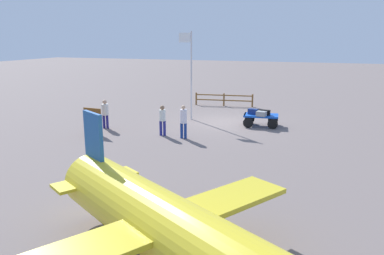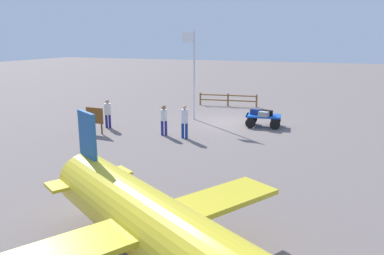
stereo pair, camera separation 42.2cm
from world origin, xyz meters
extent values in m
plane|color=slate|center=(0.00, 0.00, 0.00)|extent=(120.00, 120.00, 0.00)
cube|color=blue|center=(-2.14, 0.25, 0.61)|extent=(2.02, 1.31, 0.10)
cube|color=blue|center=(-1.24, 0.36, 0.61)|extent=(0.20, 1.04, 0.10)
cylinder|color=black|center=(-1.54, 0.89, 0.28)|extent=(0.57, 0.19, 0.56)
cylinder|color=black|center=(-1.41, -0.23, 0.28)|extent=(0.57, 0.19, 0.56)
cylinder|color=black|center=(-2.86, 0.73, 0.28)|extent=(0.57, 0.19, 0.56)
cylinder|color=black|center=(-2.73, -0.39, 0.28)|extent=(0.57, 0.19, 0.56)
cube|color=gray|center=(-2.22, 0.69, 0.80)|extent=(0.59, 0.48, 0.27)
cube|color=black|center=(-2.32, 0.32, 0.81)|extent=(0.65, 0.33, 0.29)
cube|color=navy|center=(-1.68, 0.29, 0.82)|extent=(0.60, 0.40, 0.31)
cube|color=navy|center=(-2.30, 0.29, 0.80)|extent=(0.49, 0.34, 0.28)
cylinder|color=navy|center=(2.14, 4.05, 0.39)|extent=(0.14, 0.14, 0.77)
cylinder|color=navy|center=(2.34, 4.06, 0.39)|extent=(0.14, 0.14, 0.77)
cylinder|color=silver|center=(2.24, 4.05, 1.05)|extent=(0.33, 0.33, 0.57)
sphere|color=#876347|center=(2.24, 4.05, 1.45)|extent=(0.23, 0.23, 0.23)
cylinder|color=navy|center=(0.94, 4.22, 0.39)|extent=(0.14, 0.14, 0.78)
cylinder|color=navy|center=(1.14, 4.22, 0.39)|extent=(0.14, 0.14, 0.78)
cylinder|color=silver|center=(1.04, 4.22, 1.12)|extent=(0.34, 0.34, 0.69)
sphere|color=tan|center=(1.04, 4.22, 1.56)|extent=(0.20, 0.20, 0.20)
cylinder|color=navy|center=(5.75, 3.65, 0.38)|extent=(0.14, 0.14, 0.75)
cylinder|color=navy|center=(5.95, 3.67, 0.38)|extent=(0.14, 0.14, 0.75)
cylinder|color=silver|center=(5.85, 3.66, 1.06)|extent=(0.41, 0.41, 0.61)
sphere|color=tan|center=(5.85, 3.66, 1.48)|extent=(0.23, 0.23, 0.23)
cylinder|color=yellow|center=(-2.64, 14.88, 1.14)|extent=(6.84, 4.89, 1.40)
cube|color=yellow|center=(-2.64, 14.88, 1.28)|extent=(4.22, 5.99, 0.12)
cube|color=#22579B|center=(0.08, 13.24, 2.39)|extent=(0.82, 0.55, 1.30)
cube|color=yellow|center=(0.08, 13.24, 1.24)|extent=(1.74, 2.25, 0.08)
cylinder|color=black|center=(-2.46, 13.78, 0.22)|extent=(0.43, 0.31, 0.44)
cylinder|color=silver|center=(2.19, -0.16, 2.63)|extent=(0.10, 0.10, 5.27)
cube|color=white|center=(2.60, -0.16, 4.89)|extent=(0.73, 0.04, 0.55)
cylinder|color=#4C3319|center=(5.37, 4.98, 0.27)|extent=(0.08, 0.08, 0.54)
cylinder|color=#4C3319|center=(6.20, 4.93, 0.27)|extent=(0.08, 0.08, 0.54)
cube|color=brown|center=(5.79, 4.95, 0.95)|extent=(1.05, 0.12, 0.83)
cylinder|color=brown|center=(-0.54, -5.65, 0.46)|extent=(0.12, 0.12, 0.92)
cylinder|color=brown|center=(1.51, -5.39, 0.46)|extent=(0.12, 0.12, 0.92)
cylinder|color=brown|center=(3.57, -5.13, 0.46)|extent=(0.12, 0.12, 0.92)
cube|color=brown|center=(1.51, -5.39, 0.79)|extent=(4.12, 0.60, 0.08)
cube|color=brown|center=(1.51, -5.39, 0.42)|extent=(4.12, 0.60, 0.08)
camera|label=1|loc=(-5.44, 21.23, 4.88)|focal=35.37mm
camera|label=2|loc=(-5.83, 21.08, 4.88)|focal=35.37mm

